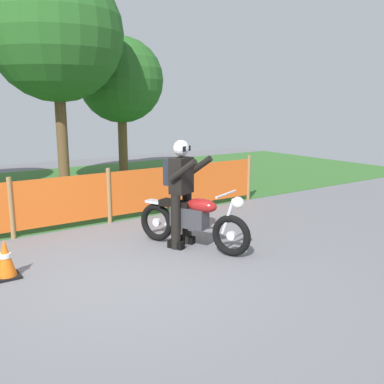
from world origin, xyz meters
The scene contains 8 objects.
ground centered at (0.00, 0.00, -0.01)m, with size 24.00×24.00×0.02m, color slate.
grass_verge centered at (0.00, 6.28, 0.01)m, with size 24.00×7.47×0.01m, color #386B2D.
barrier_fence centered at (0.00, 2.54, 0.54)m, with size 8.85×0.08×1.05m.
tree_near_left centered at (1.23, 6.18, 3.89)m, with size 3.31×3.31×5.56m.
tree_near_right centered at (3.52, 7.41, 2.89)m, with size 2.56×2.56×4.19m.
motorcycle_lead centered at (1.34, 0.43, 0.46)m, with size 0.96×1.89×0.95m.
rider_lead centered at (1.26, 0.63, 0.95)m, with size 0.69×0.78×1.69m.
traffic_cone centered at (-1.34, 0.83, 0.26)m, with size 0.32×0.32×0.53m.
Camera 1 is at (-2.38, -4.97, 2.26)m, focal length 40.79 mm.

